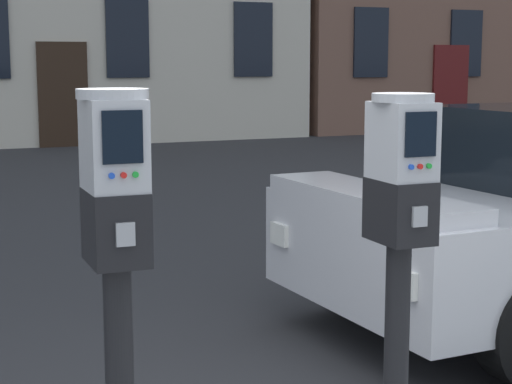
# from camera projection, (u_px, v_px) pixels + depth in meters

# --- Properties ---
(parking_meter_near_kerb) EXTENTS (0.22, 0.25, 1.51)m
(parking_meter_near_kerb) POSITION_uv_depth(u_px,v_px,m) (116.00, 243.00, 2.62)
(parking_meter_near_kerb) COLOR black
(parking_meter_near_kerb) RESTS_ON sidewalk_slab
(parking_meter_twin_adjacent) EXTENTS (0.22, 0.25, 1.48)m
(parking_meter_twin_adjacent) POSITION_uv_depth(u_px,v_px,m) (400.00, 224.00, 3.03)
(parking_meter_twin_adjacent) COLOR black
(parking_meter_twin_adjacent) RESTS_ON sidewalk_slab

